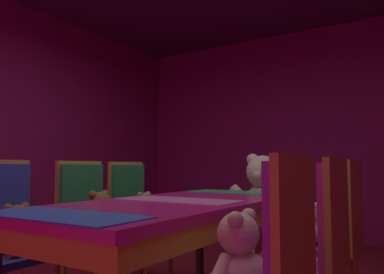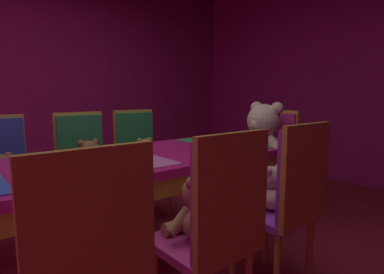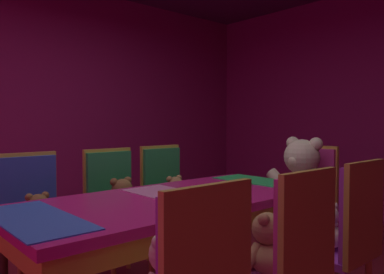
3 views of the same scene
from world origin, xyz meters
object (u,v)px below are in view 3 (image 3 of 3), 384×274
teddy_left_2 (176,194)px  teddy_left_0 (39,217)px  chair_left_1 (113,199)px  teddy_right_1 (267,247)px  king_teddy_bear (301,178)px  chair_right_1 (293,254)px  teddy_right_2 (326,229)px  chair_left_2 (165,190)px  teddy_left_1 (123,202)px  throne_chair (311,190)px  chair_left_0 (31,211)px  chair_right_2 (350,230)px  banquet_table (176,210)px

teddy_left_2 → teddy_left_0: bearing=-88.9°
chair_left_1 → teddy_right_1: 1.50m
teddy_right_1 → king_teddy_bear: king_teddy_bear is taller
chair_left_1 → chair_right_1: 1.65m
teddy_left_2 → teddy_right_2: (1.39, 0.00, -0.00)m
chair_left_2 → teddy_left_2: chair_left_2 is taller
teddy_left_1 → teddy_left_0: bearing=-91.7°
teddy_right_1 → teddy_right_2: (-0.01, 0.57, -0.02)m
king_teddy_bear → teddy_left_0: bearing=-19.0°
chair_left_1 → teddy_right_1: chair_left_1 is taller
teddy_left_1 → king_teddy_bear: 1.51m
teddy_left_0 → teddy_left_1: (0.02, 0.62, 0.02)m
throne_chair → teddy_left_1: bearing=-23.5°
chair_left_2 → king_teddy_bear: size_ratio=1.53×
chair_left_1 → king_teddy_bear: size_ratio=1.53×
teddy_left_1 → throne_chair: throne_chair is taller
throne_chair → teddy_right_2: bearing=35.2°
chair_left_0 → king_teddy_bear: 2.14m
chair_right_2 → teddy_left_2: bearing=0.2°
teddy_left_1 → throne_chair: 1.66m
teddy_right_1 → chair_right_2: (0.13, 0.57, 0.00)m
chair_left_2 → teddy_right_1: chair_left_2 is taller
chair_left_1 → chair_left_2: 0.55m
teddy_left_2 → chair_right_1: chair_right_1 is taller
chair_left_0 → teddy_left_1: (0.16, 0.62, -0.00)m
teddy_left_2 → chair_left_2: bearing=-180.0°
teddy_left_0 → chair_right_1: bearing=21.4°
teddy_left_0 → chair_right_1: size_ratio=0.30×
chair_left_0 → chair_right_2: same height
teddy_left_0 → teddy_right_2: size_ratio=1.04×
banquet_table → king_teddy_bear: (0.00, 1.38, 0.07)m
chair_left_2 → throne_chair: (0.84, 0.97, 0.00)m
chair_right_2 → king_teddy_bear: size_ratio=1.53×
teddy_left_1 → chair_left_2: chair_left_2 is taller
chair_left_1 → teddy_left_2: size_ratio=3.35×
chair_left_1 → throne_chair: size_ratio=1.00×
teddy_left_0 → chair_right_2: (1.51, 1.16, 0.02)m
throne_chair → king_teddy_bear: king_teddy_bear is taller
chair_left_2 → throne_chair: bearing=49.1°
banquet_table → teddy_left_0: banquet_table is taller
banquet_table → chair_left_2: 1.02m
chair_left_0 → teddy_right_1: chair_left_0 is taller
teddy_left_0 → throne_chair: throne_chair is taller
chair_right_1 → teddy_right_1: (-0.15, 0.00, -0.00)m
teddy_right_1 → throne_chair: size_ratio=0.33×
chair_left_0 → teddy_left_1: chair_left_0 is taller
chair_left_0 → throne_chair: (0.82, 2.13, 0.00)m
teddy_left_2 → chair_right_1: bearing=-20.1°
chair_right_1 → chair_right_2: size_ratio=1.00×
banquet_table → chair_left_0: 1.01m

